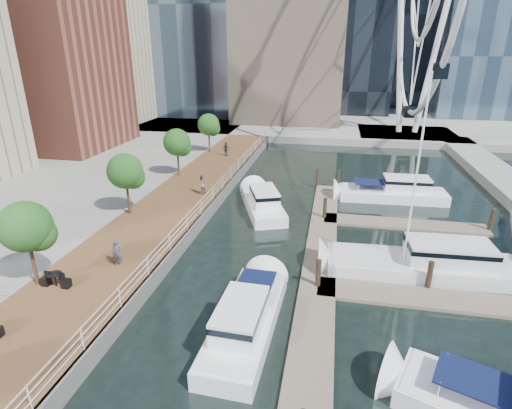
{
  "coord_description": "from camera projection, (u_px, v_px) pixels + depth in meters",
  "views": [
    {
      "loc": [
        3.35,
        -11.49,
        12.42
      ],
      "look_at": [
        -1.41,
        12.53,
        3.0
      ],
      "focal_mm": 28.0,
      "sensor_mm": 36.0,
      "label": 1
    }
  ],
  "objects": [
    {
      "name": "pedestrian_near",
      "position": [
        117.0,
        253.0,
        22.49
      ],
      "size": [
        0.64,
        0.48,
        1.59
      ],
      "primitive_type": "imported",
      "rotation": [
        0.0,
        0.0,
        0.19
      ],
      "color": "#454A5C",
      "rests_on": "boardwalk"
    },
    {
      "name": "seawall",
      "position": [
        203.0,
        220.0,
        30.23
      ],
      "size": [
        0.25,
        60.0,
        1.0
      ],
      "primitive_type": "cube",
      "color": "#595954",
      "rests_on": "ground"
    },
    {
      "name": "street_trees",
      "position": [
        125.0,
        171.0,
        28.93
      ],
      "size": [
        2.6,
        42.6,
        4.6
      ],
      "color": "#3F2B1C",
      "rests_on": "ground"
    },
    {
      "name": "pedestrian_far",
      "position": [
        226.0,
        149.0,
        46.25
      ],
      "size": [
        1.05,
        0.74,
        1.66
      ],
      "primitive_type": "imported",
      "rotation": [
        0.0,
        0.0,
        2.75
      ],
      "color": "#31363D",
      "rests_on": "boardwalk"
    },
    {
      "name": "pedestrian_mid",
      "position": [
        201.0,
        184.0,
        33.83
      ],
      "size": [
        0.98,
        1.06,
        1.75
      ],
      "primitive_type": "imported",
      "rotation": [
        0.0,
        0.0,
        -2.05
      ],
      "color": "#8A715F",
      "rests_on": "boardwalk"
    },
    {
      "name": "land_far",
      "position": [
        325.0,
        98.0,
        108.79
      ],
      "size": [
        200.0,
        114.0,
        1.0
      ],
      "primitive_type": "cube",
      "color": "gray",
      "rests_on": "ground"
    },
    {
      "name": "ground",
      "position": [
        229.0,
        391.0,
        15.59
      ],
      "size": [
        520.0,
        520.0,
        0.0
      ],
      "primitive_type": "plane",
      "color": "black",
      "rests_on": "ground"
    },
    {
      "name": "floating_docks",
      "position": [
        406.0,
        272.0,
        23.1
      ],
      "size": [
        16.0,
        34.0,
        2.6
      ],
      "color": "#6D6051",
      "rests_on": "ground"
    },
    {
      "name": "pier",
      "position": [
        406.0,
        135.0,
        60.48
      ],
      "size": [
        14.0,
        12.0,
        1.0
      ],
      "primitive_type": "cube",
      "color": "gray",
      "rests_on": "ground"
    },
    {
      "name": "railing",
      "position": [
        201.0,
        207.0,
        29.88
      ],
      "size": [
        0.1,
        60.0,
        1.05
      ],
      "primitive_type": null,
      "color": "white",
      "rests_on": "boardwalk"
    },
    {
      "name": "boardwalk",
      "position": [
        166.0,
        217.0,
        30.77
      ],
      "size": [
        6.0,
        60.0,
        1.0
      ],
      "primitive_type": "cube",
      "color": "brown",
      "rests_on": "ground"
    },
    {
      "name": "moored_yachts",
      "position": [
        415.0,
        266.0,
        24.68
      ],
      "size": [
        26.18,
        31.02,
        11.5
      ],
      "color": "silver",
      "rests_on": "ground"
    }
  ]
}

